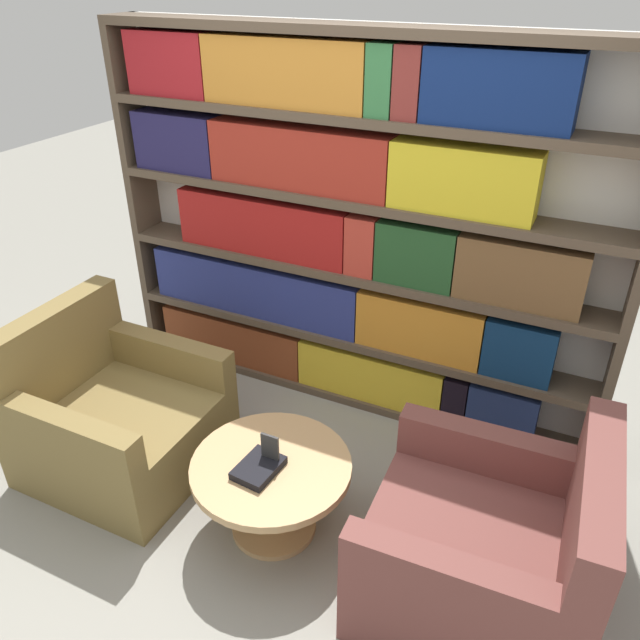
{
  "coord_description": "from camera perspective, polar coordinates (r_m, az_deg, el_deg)",
  "views": [
    {
      "loc": [
        1.28,
        -1.76,
        2.48
      ],
      "look_at": [
        0.12,
        0.64,
        0.93
      ],
      "focal_mm": 35.0,
      "sensor_mm": 36.0,
      "label": 1
    }
  ],
  "objects": [
    {
      "name": "bookshelf",
      "position": [
        3.65,
        2.28,
        7.79
      ],
      "size": [
        3.04,
        0.3,
        2.21
      ],
      "color": "silver",
      "rests_on": "ground_plane"
    },
    {
      "name": "coffee_table",
      "position": [
        3.1,
        -4.42,
        -14.59
      ],
      "size": [
        0.76,
        0.76,
        0.42
      ],
      "color": "tan",
      "rests_on": "ground_plane"
    },
    {
      "name": "armchair_left",
      "position": [
        3.64,
        -18.18,
        -8.57
      ],
      "size": [
        0.93,
        0.89,
        0.89
      ],
      "rotation": [
        0.0,
        0.0,
        1.57
      ],
      "color": "olive",
      "rests_on": "ground_plane"
    },
    {
      "name": "stray_book",
      "position": [
        2.97,
        -5.64,
        -13.31
      ],
      "size": [
        0.19,
        0.24,
        0.04
      ],
      "color": "black",
      "rests_on": "coffee_table"
    },
    {
      "name": "ground_plane",
      "position": [
        3.3,
        -7.14,
        -18.86
      ],
      "size": [
        14.0,
        14.0,
        0.0
      ],
      "primitive_type": "plane",
      "color": "gray"
    },
    {
      "name": "table_sign",
      "position": [
        2.96,
        -4.57,
        -11.92
      ],
      "size": [
        0.09,
        0.06,
        0.17
      ],
      "color": "black",
      "rests_on": "coffee_table"
    },
    {
      "name": "armchair_right",
      "position": [
        2.92,
        15.03,
        -19.71
      ],
      "size": [
        0.96,
        0.93,
        0.89
      ],
      "rotation": [
        0.0,
        0.0,
        -1.53
      ],
      "color": "brown",
      "rests_on": "ground_plane"
    }
  ]
}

